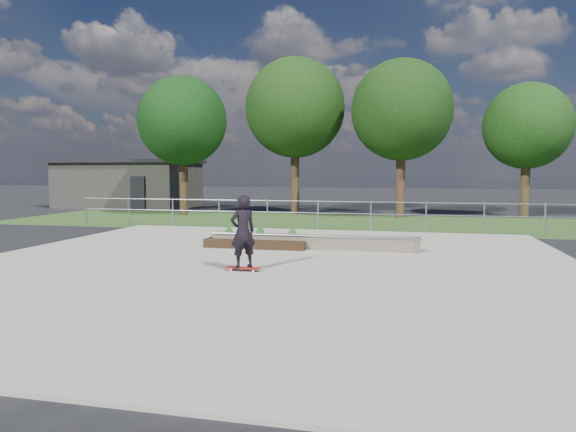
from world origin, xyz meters
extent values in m
plane|color=black|center=(0.00, 0.00, 0.00)|extent=(120.00, 120.00, 0.00)
cube|color=#2C4E1F|center=(0.00, 11.00, 0.01)|extent=(30.00, 8.00, 0.02)
cube|color=#9E988C|center=(0.00, 0.00, 0.03)|extent=(15.00, 15.00, 0.06)
cylinder|color=gray|center=(-10.00, 7.50, 0.60)|extent=(0.06, 0.06, 1.20)
cylinder|color=gray|center=(-8.00, 7.50, 0.60)|extent=(0.06, 0.06, 1.20)
cylinder|color=#9B9DA3|center=(-6.00, 7.50, 0.60)|extent=(0.06, 0.06, 1.20)
cylinder|color=gray|center=(-4.00, 7.50, 0.60)|extent=(0.06, 0.06, 1.20)
cylinder|color=gray|center=(-2.00, 7.50, 0.60)|extent=(0.06, 0.06, 1.20)
cylinder|color=#979A9F|center=(0.00, 7.50, 0.60)|extent=(0.06, 0.06, 1.20)
cylinder|color=#919499|center=(2.00, 7.50, 0.60)|extent=(0.06, 0.06, 1.20)
cylinder|color=gray|center=(4.00, 7.50, 0.60)|extent=(0.06, 0.06, 1.20)
cylinder|color=gray|center=(6.00, 7.50, 0.60)|extent=(0.06, 0.06, 1.20)
cylinder|color=#9A9CA2|center=(8.00, 7.50, 0.60)|extent=(0.06, 0.06, 1.20)
cylinder|color=#919499|center=(0.00, 7.50, 1.15)|extent=(20.00, 0.04, 0.04)
cylinder|color=gray|center=(0.00, 7.50, 0.70)|extent=(20.00, 0.04, 0.04)
cube|color=#2C2A27|center=(-14.00, 18.00, 1.40)|extent=(8.00, 5.00, 2.80)
cube|color=black|center=(-14.00, 18.00, 2.90)|extent=(8.40, 5.40, 0.20)
cube|color=black|center=(-12.00, 15.45, 1.00)|extent=(0.90, 0.10, 2.00)
cylinder|color=#2F1F13|center=(-8.00, 13.00, 1.46)|extent=(0.44, 0.44, 2.93)
sphere|color=black|center=(-8.00, 13.00, 4.88)|extent=(4.55, 4.55, 4.55)
cylinder|color=#342114|center=(-2.50, 15.00, 1.69)|extent=(0.44, 0.44, 3.38)
sphere|color=black|center=(-2.50, 15.00, 5.62)|extent=(5.25, 5.25, 5.25)
cylinder|color=#382016|center=(3.00, 14.00, 1.57)|extent=(0.44, 0.44, 3.15)
sphere|color=black|center=(3.00, 14.00, 5.25)|extent=(4.90, 4.90, 4.90)
cylinder|color=#362615|center=(9.00, 15.50, 1.35)|extent=(0.44, 0.44, 2.70)
sphere|color=black|center=(9.00, 15.50, 4.50)|extent=(4.20, 4.20, 4.20)
cube|color=brown|center=(0.68, 2.65, 0.26)|extent=(6.00, 0.40, 0.40)
cylinder|color=#93959B|center=(0.68, 2.45, 0.46)|extent=(6.00, 0.06, 0.06)
cube|color=#685D4C|center=(-2.22, 2.65, 0.26)|extent=(0.15, 0.42, 0.40)
cube|color=brown|center=(3.58, 2.65, 0.26)|extent=(0.15, 0.42, 0.40)
cube|color=black|center=(-0.99, 2.74, 0.18)|extent=(3.00, 1.20, 0.25)
sphere|color=yellow|center=(-2.19, 2.84, 0.39)|extent=(0.14, 0.14, 0.14)
sphere|color=gold|center=(-1.59, 2.64, 0.39)|extent=(0.14, 0.14, 0.14)
sphere|color=gold|center=(-0.99, 2.84, 0.39)|extent=(0.14, 0.14, 0.14)
sphere|color=yellow|center=(-0.39, 2.64, 0.39)|extent=(0.14, 0.14, 0.14)
sphere|color=yellow|center=(0.21, 2.84, 0.39)|extent=(0.14, 0.14, 0.14)
cone|color=#1A4914|center=(-1.99, 2.99, 0.49)|extent=(0.44, 0.44, 0.36)
cone|color=#134213|center=(-0.99, 2.99, 0.49)|extent=(0.44, 0.44, 0.36)
cone|color=#194D16|center=(0.01, 2.99, 0.49)|extent=(0.44, 0.44, 0.36)
cylinder|color=silver|center=(-0.53, -1.04, 0.09)|extent=(0.05, 0.03, 0.05)
cylinder|color=silver|center=(-0.53, -0.86, 0.09)|extent=(0.05, 0.03, 0.05)
cylinder|color=silver|center=(-0.01, -1.04, 0.09)|extent=(0.05, 0.03, 0.05)
cylinder|color=silver|center=(-0.01, -0.86, 0.09)|extent=(0.05, 0.03, 0.05)
cylinder|color=gray|center=(-0.53, -0.95, 0.11)|extent=(0.02, 0.18, 0.02)
cylinder|color=#A6A6AB|center=(-0.01, -0.95, 0.11)|extent=(0.02, 0.18, 0.02)
cube|color=maroon|center=(-0.27, -0.95, 0.13)|extent=(0.80, 0.21, 0.02)
imported|color=black|center=(-0.27, -0.95, 0.95)|extent=(0.70, 0.68, 1.62)
camera|label=1|loc=(3.24, -11.78, 2.29)|focal=32.00mm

